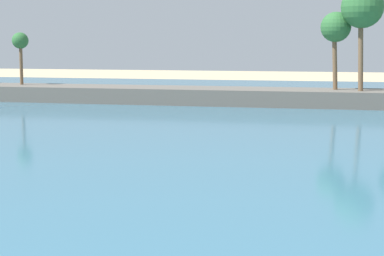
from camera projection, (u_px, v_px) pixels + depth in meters
name	position (u px, v px, depth m)	size (l,w,h in m)	color
sea	(266.00, 111.00, 59.34)	(220.00, 90.51, 0.06)	#386B84
palm_headland	(308.00, 82.00, 63.21)	(114.42, 6.02, 13.25)	#605B54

